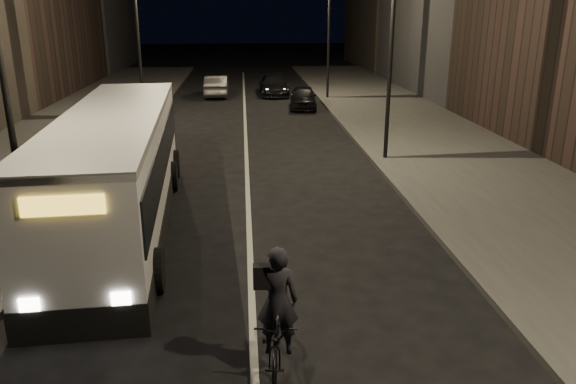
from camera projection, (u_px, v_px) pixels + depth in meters
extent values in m
plane|color=black|center=(253.00, 326.00, 10.97)|extent=(180.00, 180.00, 0.00)
cube|color=#393936|center=(438.00, 146.00, 24.84)|extent=(7.00, 70.00, 0.16)
cube|color=#393936|center=(44.00, 154.00, 23.56)|extent=(7.00, 70.00, 0.16)
cylinder|color=black|center=(391.00, 56.00, 21.45)|extent=(0.16, 0.16, 8.00)
cylinder|color=black|center=(329.00, 36.00, 36.60)|extent=(0.16, 0.16, 8.00)
cylinder|color=black|center=(5.00, 88.00, 13.03)|extent=(0.16, 0.16, 8.00)
cylinder|color=black|center=(138.00, 42.00, 30.07)|extent=(0.16, 0.16, 8.00)
cube|color=silver|center=(118.00, 171.00, 15.63)|extent=(3.29, 12.18, 3.21)
cube|color=black|center=(117.00, 155.00, 15.49)|extent=(3.34, 11.79, 1.15)
cube|color=silver|center=(113.00, 115.00, 15.14)|extent=(3.31, 12.18, 0.18)
cube|color=gold|center=(63.00, 205.00, 9.62)|extent=(1.41, 0.21, 0.35)
cylinder|color=black|center=(34.00, 278.00, 11.84)|extent=(0.42, 1.02, 1.00)
cylinder|color=black|center=(155.00, 270.00, 12.18)|extent=(0.42, 1.02, 1.00)
cylinder|color=black|center=(99.00, 173.00, 19.38)|extent=(0.42, 1.02, 1.00)
cylinder|color=black|center=(173.00, 170.00, 19.73)|extent=(0.42, 1.02, 1.00)
imported|color=black|center=(277.00, 337.00, 9.66)|extent=(0.88, 2.07, 1.06)
imported|color=black|center=(277.00, 301.00, 9.22)|extent=(0.74, 0.52, 1.93)
imported|color=black|center=(303.00, 97.00, 34.40)|extent=(1.93, 4.07, 1.34)
imported|color=#333336|center=(216.00, 86.00, 39.03)|extent=(1.54, 4.42, 1.45)
imported|color=black|center=(274.00, 85.00, 39.62)|extent=(2.01, 4.77, 1.38)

